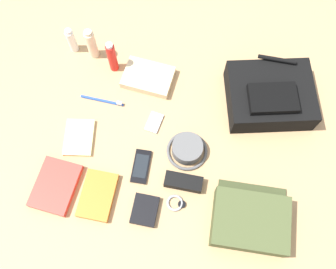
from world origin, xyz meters
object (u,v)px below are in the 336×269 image
object	(u,v)px
folded_towel	(148,77)
cell_phone	(141,166)
backpack	(270,96)
toothpaste_tube	(72,40)
toiletry_pouch	(250,220)
media_player	(154,123)
wristwatch	(176,203)
toothbrush	(104,101)
lotion_bottle	(91,44)
wallet	(145,210)
sunscreen_spray	(112,57)
bucket_hat	(187,149)
travel_guidebook	(98,195)
paperback_novel	(56,186)
sunglasses_case	(183,182)
notepad	(79,137)

from	to	relation	value
folded_towel	cell_phone	bearing A→B (deg)	-81.71
backpack	cell_phone	xyz separation A→B (m)	(-0.44, -0.37, -0.05)
backpack	toothpaste_tube	xyz separation A→B (m)	(-0.84, 0.09, 0.00)
toiletry_pouch	media_player	xyz separation A→B (m)	(-0.41, 0.31, -0.04)
backpack	media_player	distance (m)	0.47
wristwatch	folded_towel	distance (m)	0.53
cell_phone	toothbrush	bearing A→B (deg)	130.69
lotion_bottle	wristwatch	distance (m)	0.73
cell_phone	wallet	size ratio (longest dim) A/B	1.21
toiletry_pouch	wristwatch	xyz separation A→B (m)	(-0.27, 0.02, -0.03)
media_player	wallet	world-z (taller)	wallet
cell_phone	sunscreen_spray	bearing A→B (deg)	117.08
bucket_hat	sunscreen_spray	bearing A→B (deg)	139.96
folded_towel	travel_guidebook	bearing A→B (deg)	-98.38
toiletry_pouch	bucket_hat	bearing A→B (deg)	139.88
bucket_hat	sunscreen_spray	distance (m)	0.48
sunscreen_spray	backpack	bearing A→B (deg)	-3.14
paperback_novel	travel_guidebook	bearing A→B (deg)	-1.29
backpack	cell_phone	size ratio (longest dim) A/B	2.87
sunscreen_spray	wallet	distance (m)	0.62
lotion_bottle	sunglasses_case	bearing A→B (deg)	-45.41
wallet	paperback_novel	bearing A→B (deg)	176.51
paperback_novel	media_player	bearing A→B (deg)	46.96
cell_phone	wristwatch	size ratio (longest dim) A/B	1.88
wristwatch	travel_guidebook	bearing A→B (deg)	-174.08
bucket_hat	folded_towel	bearing A→B (deg)	127.49
travel_guidebook	folded_towel	distance (m)	0.52
notepad	toothbrush	bearing A→B (deg)	62.86
sunscreen_spray	sunglasses_case	size ratio (longest dim) A/B	1.20
toothpaste_tube	media_player	world-z (taller)	toothpaste_tube
sunscreen_spray	media_player	bearing A→B (deg)	-44.92
travel_guidebook	wristwatch	world-z (taller)	travel_guidebook
sunscreen_spray	toiletry_pouch	bearing A→B (deg)	-40.08
toiletry_pouch	folded_towel	world-z (taller)	toiletry_pouch
paperback_novel	wallet	xyz separation A→B (m)	(0.34, -0.02, -0.00)
backpack	bucket_hat	xyz separation A→B (m)	(-0.28, -0.27, -0.03)
backpack	media_player	bearing A→B (deg)	-157.16
bucket_hat	paperback_novel	xyz separation A→B (m)	(-0.45, -0.23, -0.01)
toothpaste_tube	travel_guidebook	distance (m)	0.66
sunscreen_spray	media_player	size ratio (longest dim) A/B	1.85
toothpaste_tube	wristwatch	size ratio (longest dim) A/B	1.81
lotion_bottle	media_player	xyz separation A→B (m)	(0.32, -0.26, -0.07)
travel_guidebook	cell_phone	size ratio (longest dim) A/B	1.35
sunglasses_case	backpack	bearing A→B (deg)	55.69
wristwatch	folded_towel	size ratio (longest dim) A/B	0.35
paperback_novel	wallet	size ratio (longest dim) A/B	1.88
travel_guidebook	wallet	world-z (taller)	travel_guidebook
backpack	wallet	world-z (taller)	backpack
toothpaste_tube	sunscreen_spray	size ratio (longest dim) A/B	0.76
lotion_bottle	paperback_novel	bearing A→B (deg)	-88.63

